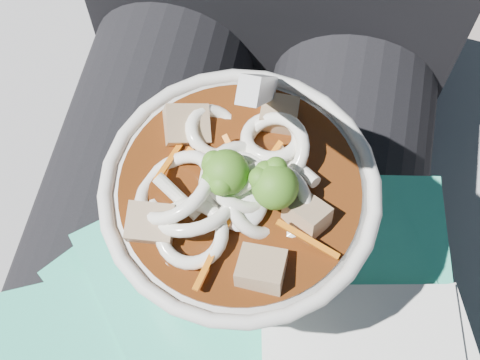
% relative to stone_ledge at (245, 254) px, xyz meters
% --- Properties ---
extents(stone_ledge, '(1.05, 0.61, 0.48)m').
position_rel_stone_ledge_xyz_m(stone_ledge, '(0.00, 0.00, 0.00)').
color(stone_ledge, gray).
rests_on(stone_ledge, ground).
extents(lap, '(0.34, 0.48, 0.16)m').
position_rel_stone_ledge_xyz_m(lap, '(0.00, -0.15, 0.32)').
color(lap, black).
rests_on(lap, stone_ledge).
extents(person_body, '(0.34, 0.94, 1.03)m').
position_rel_stone_ledge_xyz_m(person_body, '(0.00, -0.06, 0.34)').
color(person_body, black).
rests_on(person_body, ground).
extents(plastic_bag, '(0.38, 0.31, 0.02)m').
position_rel_stone_ledge_xyz_m(plastic_bag, '(0.03, -0.20, 0.41)').
color(plastic_bag, '#2BB492').
rests_on(plastic_bag, lap).
extents(udon_bowl, '(0.21, 0.21, 0.21)m').
position_rel_stone_ledge_xyz_m(udon_bowl, '(0.02, -0.13, 0.47)').
color(udon_bowl, silver).
rests_on(udon_bowl, plastic_bag).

